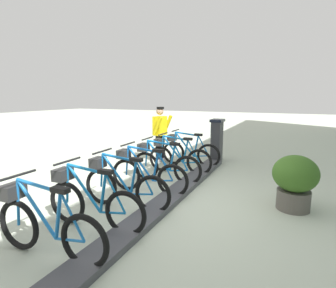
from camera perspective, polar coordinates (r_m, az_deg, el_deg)
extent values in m
plane|color=beige|center=(5.21, 0.17, -12.05)|extent=(60.00, 60.00, 0.00)
cube|color=#47474C|center=(5.19, 0.17, -11.54)|extent=(0.44, 6.57, 0.10)
cube|color=#38383D|center=(8.42, 10.34, 0.59)|extent=(0.28, 0.44, 1.20)
cube|color=#194C8C|center=(8.41, 9.42, 3.02)|extent=(0.03, 0.30, 0.40)
cube|color=black|center=(8.34, 10.48, 4.93)|extent=(0.36, 0.52, 0.08)
torus|color=black|center=(7.55, 8.61, -2.49)|extent=(0.67, 0.10, 0.67)
torus|color=black|center=(7.87, 1.17, -1.87)|extent=(0.67, 0.10, 0.67)
cylinder|color=blue|center=(7.70, 3.55, -0.03)|extent=(0.60, 0.07, 0.70)
cylinder|color=blue|center=(7.60, 5.99, -0.47)|extent=(0.16, 0.05, 0.61)
cylinder|color=blue|center=(7.63, 4.00, 2.15)|extent=(0.69, 0.07, 0.11)
cylinder|color=blue|center=(7.61, 7.05, -2.56)|extent=(0.43, 0.05, 0.09)
cylinder|color=blue|center=(7.54, 7.54, -0.37)|extent=(0.33, 0.05, 0.56)
cylinder|color=blue|center=(7.80, 1.39, 0.32)|extent=(0.10, 0.04, 0.62)
cube|color=black|center=(7.53, 6.47, 1.97)|extent=(0.22, 0.11, 0.06)
cylinder|color=black|center=(7.73, 1.60, 2.92)|extent=(0.05, 0.54, 0.03)
cube|color=#2D2D2D|center=(7.80, 0.84, 1.35)|extent=(0.21, 0.29, 0.18)
torus|color=black|center=(6.79, 6.64, -3.87)|extent=(0.67, 0.10, 0.67)
torus|color=black|center=(7.14, -1.49, -3.11)|extent=(0.67, 0.10, 0.67)
cylinder|color=#1A76B9|center=(6.95, 1.08, -1.11)|extent=(0.60, 0.07, 0.70)
cylinder|color=#1A76B9|center=(6.84, 3.74, -1.61)|extent=(0.16, 0.05, 0.61)
cylinder|color=#1A76B9|center=(6.87, 1.55, 1.30)|extent=(0.69, 0.07, 0.11)
cylinder|color=#1A76B9|center=(6.85, 4.93, -3.94)|extent=(0.43, 0.05, 0.09)
cylinder|color=#1A76B9|center=(6.77, 5.45, -1.52)|extent=(0.33, 0.05, 0.56)
cylinder|color=#1A76B9|center=(7.06, -1.28, -0.71)|extent=(0.10, 0.04, 0.62)
cube|color=black|center=(6.76, 4.26, 1.09)|extent=(0.22, 0.11, 0.06)
cylinder|color=black|center=(6.99, -1.07, 2.16)|extent=(0.05, 0.54, 0.03)
cube|color=#2D2D2D|center=(7.07, -1.88, 0.44)|extent=(0.21, 0.29, 0.18)
torus|color=black|center=(6.04, 4.17, -5.60)|extent=(0.67, 0.10, 0.67)
torus|color=black|center=(6.43, -4.76, -4.62)|extent=(0.67, 0.10, 0.67)
cylinder|color=blue|center=(6.22, -2.00, -2.45)|extent=(0.60, 0.07, 0.70)
cylinder|color=blue|center=(6.10, 0.94, -3.04)|extent=(0.16, 0.05, 0.61)
cylinder|color=blue|center=(6.14, -1.50, 0.24)|extent=(0.69, 0.07, 0.11)
cylinder|color=blue|center=(6.11, 2.27, -5.65)|extent=(0.43, 0.05, 0.09)
cylinder|color=blue|center=(6.02, 2.82, -2.96)|extent=(0.33, 0.05, 0.56)
cylinder|color=blue|center=(6.35, -4.56, -1.96)|extent=(0.10, 0.04, 0.62)
cube|color=black|center=(6.01, 1.48, -0.02)|extent=(0.22, 0.11, 0.06)
cylinder|color=black|center=(6.27, -4.37, 1.21)|extent=(0.05, 0.54, 0.03)
cube|color=#2D2D2D|center=(6.36, -5.22, -0.69)|extent=(0.21, 0.29, 0.18)
torus|color=black|center=(5.30, 0.98, -7.79)|extent=(0.67, 0.10, 0.67)
torus|color=black|center=(5.76, -8.84, -6.47)|extent=(0.67, 0.10, 0.67)
cylinder|color=blue|center=(5.52, -5.87, -4.12)|extent=(0.60, 0.07, 0.70)
cylinder|color=blue|center=(5.37, -2.64, -4.84)|extent=(0.16, 0.05, 0.61)
cylinder|color=blue|center=(5.42, -5.37, -1.11)|extent=(0.69, 0.07, 0.11)
cylinder|color=blue|center=(5.39, -1.14, -7.81)|extent=(0.43, 0.05, 0.09)
cylinder|color=blue|center=(5.28, -0.55, -4.79)|extent=(0.33, 0.05, 0.56)
cylinder|color=blue|center=(5.66, -8.67, -3.52)|extent=(0.10, 0.04, 0.62)
cube|color=black|center=(5.27, -2.08, -1.44)|extent=(0.22, 0.11, 0.06)
cylinder|color=black|center=(5.57, -8.50, 0.02)|extent=(0.05, 0.54, 0.03)
cube|color=#2D2D2D|center=(5.67, -9.39, -2.09)|extent=(0.21, 0.29, 0.18)
torus|color=black|center=(4.60, -3.25, -10.64)|extent=(0.67, 0.10, 0.67)
torus|color=black|center=(5.13, -14.00, -8.75)|extent=(0.67, 0.10, 0.67)
cylinder|color=#176EBB|center=(4.85, -10.87, -6.23)|extent=(0.60, 0.07, 0.70)
cylinder|color=#176EBB|center=(4.69, -7.33, -7.16)|extent=(0.16, 0.05, 0.61)
cylinder|color=#176EBB|center=(4.75, -10.38, -2.84)|extent=(0.69, 0.07, 0.11)
cylinder|color=#176EBB|center=(4.71, -5.62, -10.56)|extent=(0.43, 0.05, 0.09)
cylinder|color=#176EBB|center=(4.58, -5.02, -7.16)|extent=(0.33, 0.05, 0.56)
cylinder|color=#176EBB|center=(5.02, -13.87, -5.47)|extent=(0.10, 0.04, 0.62)
cube|color=black|center=(4.57, -6.77, -3.30)|extent=(0.22, 0.11, 0.06)
cylinder|color=black|center=(4.92, -13.77, -1.50)|extent=(0.05, 0.54, 0.03)
cube|color=#2D2D2D|center=(5.03, -14.68, -3.85)|extent=(0.21, 0.29, 0.18)
torus|color=black|center=(3.95, -9.06, -14.36)|extent=(0.67, 0.10, 0.67)
torus|color=black|center=(4.56, -20.62, -11.52)|extent=(0.67, 0.10, 0.67)
cylinder|color=#1776BC|center=(4.25, -17.43, -8.91)|extent=(0.60, 0.07, 0.70)
cylinder|color=#1776BC|center=(4.05, -13.63, -10.15)|extent=(0.16, 0.05, 0.61)
cylinder|color=#1776BC|center=(4.12, -17.01, -5.09)|extent=(0.69, 0.07, 0.11)
cylinder|color=#1776BC|center=(4.07, -11.68, -14.12)|extent=(0.43, 0.05, 0.09)
cylinder|color=#1776BC|center=(3.93, -11.10, -10.29)|extent=(0.33, 0.05, 0.56)
cylinder|color=#1776BC|center=(4.44, -20.58, -7.89)|extent=(0.10, 0.04, 0.62)
cube|color=black|center=(3.92, -13.12, -5.77)|extent=(0.22, 0.11, 0.06)
cylinder|color=black|center=(4.32, -20.58, -3.44)|extent=(0.05, 0.54, 0.03)
cube|color=#2D2D2D|center=(4.45, -21.44, -6.04)|extent=(0.21, 0.29, 0.18)
torus|color=black|center=(3.38, -17.32, -19.20)|extent=(0.67, 0.10, 0.67)
torus|color=black|center=(4.08, -29.13, -14.78)|extent=(0.67, 0.10, 0.67)
cylinder|color=blue|center=(3.72, -26.15, -12.22)|extent=(0.60, 0.07, 0.70)
cylinder|color=blue|center=(3.50, -22.28, -13.98)|extent=(0.16, 0.05, 0.61)
cylinder|color=blue|center=(3.58, -25.88, -7.97)|extent=(0.69, 0.07, 0.11)
cylinder|color=blue|center=(3.52, -20.11, -18.62)|extent=(0.43, 0.05, 0.09)
cylinder|color=blue|center=(3.35, -19.64, -14.39)|extent=(0.33, 0.05, 0.56)
cylinder|color=blue|center=(3.94, -29.24, -10.81)|extent=(0.10, 0.04, 0.62)
cube|color=black|center=(3.34, -21.92, -9.03)|extent=(0.22, 0.11, 0.06)
cylinder|color=black|center=(3.81, -29.42, -5.86)|extent=(0.05, 0.54, 0.03)
cube|color=#2D2D2D|center=(3.96, -30.14, -8.70)|extent=(0.21, 0.29, 0.18)
cube|color=white|center=(8.26, -0.91, -3.32)|extent=(0.27, 0.15, 0.10)
cube|color=white|center=(8.15, -2.49, -3.51)|extent=(0.27, 0.15, 0.10)
cylinder|color=black|center=(8.21, -1.31, -0.70)|extent=(0.15, 0.15, 0.82)
cylinder|color=black|center=(8.05, -2.12, -0.92)|extent=(0.15, 0.15, 0.82)
cube|color=yellow|center=(8.03, -1.74, 3.89)|extent=(0.32, 0.43, 0.56)
cylinder|color=yellow|center=(8.18, -0.11, 4.21)|extent=(0.35, 0.15, 0.57)
cylinder|color=yellow|center=(7.76, -2.24, 3.88)|extent=(0.35, 0.15, 0.57)
sphere|color=tan|center=(7.99, -1.75, 6.96)|extent=(0.22, 0.22, 0.22)
cylinder|color=black|center=(7.98, -1.64, 7.67)|extent=(0.22, 0.22, 0.06)
cylinder|color=#59544C|center=(5.29, 25.06, -10.66)|extent=(0.56, 0.56, 0.35)
ellipsoid|color=#3B6720|center=(5.15, 25.45, -5.69)|extent=(0.76, 0.76, 0.64)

